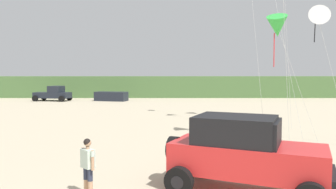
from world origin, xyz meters
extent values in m
cube|color=#4C703D|center=(-2.29, 45.59, 1.60)|extent=(90.00, 6.97, 3.19)
cube|color=red|center=(3.77, 3.47, 1.01)|extent=(4.77, 3.43, 0.90)
cube|color=red|center=(5.29, 2.82, 1.38)|extent=(1.68, 1.99, 0.12)
cube|color=black|center=(3.45, 3.61, 1.86)|extent=(2.81, 2.53, 0.80)
cube|color=black|center=(4.55, 3.13, 1.82)|extent=(0.75, 1.58, 0.72)
cube|color=black|center=(5.87, 2.57, 0.74)|extent=(0.90, 1.74, 0.28)
cylinder|color=black|center=(1.64, 4.39, 1.11)|extent=(0.58, 0.83, 0.77)
cylinder|color=black|center=(5.79, 3.72, 0.42)|extent=(0.89, 0.61, 0.84)
cylinder|color=black|center=(5.79, 3.72, 0.42)|extent=(0.47, 0.44, 0.38)
cylinder|color=black|center=(2.57, 5.11, 0.42)|extent=(0.89, 0.61, 0.84)
cylinder|color=black|center=(2.57, 5.11, 0.42)|extent=(0.47, 0.44, 0.38)
cylinder|color=black|center=(1.76, 3.22, 0.42)|extent=(0.89, 0.61, 0.84)
cylinder|color=black|center=(1.76, 3.22, 0.42)|extent=(0.47, 0.44, 0.38)
cylinder|color=tan|center=(-0.94, 3.28, 0.25)|extent=(0.14, 0.14, 0.49)
cylinder|color=#2D3347|center=(-0.94, 3.28, 0.64)|extent=(0.15, 0.15, 0.36)
cylinder|color=tan|center=(-0.78, 3.12, 0.25)|extent=(0.14, 0.14, 0.49)
cylinder|color=#2D3347|center=(-0.78, 3.12, 0.64)|extent=(0.15, 0.15, 0.36)
cube|color=silver|center=(-0.86, 3.20, 1.09)|extent=(0.47, 0.47, 0.54)
cylinder|color=tan|center=(-1.04, 3.38, 1.08)|extent=(0.09, 0.09, 0.56)
cylinder|color=silver|center=(-1.04, 3.38, 1.27)|extent=(0.11, 0.11, 0.16)
cylinder|color=tan|center=(-0.68, 3.02, 1.08)|extent=(0.09, 0.09, 0.56)
cylinder|color=silver|center=(-0.68, 3.02, 1.27)|extent=(0.11, 0.11, 0.16)
cylinder|color=tan|center=(-0.86, 3.20, 1.40)|extent=(0.10, 0.10, 0.08)
sphere|color=tan|center=(-0.86, 3.20, 1.54)|extent=(0.21, 0.21, 0.21)
sphere|color=black|center=(-0.87, 3.19, 1.56)|extent=(0.21, 0.21, 0.21)
cube|color=#1E232D|center=(-13.76, 36.88, 0.76)|extent=(4.86, 2.67, 0.76)
cube|color=#1E232D|center=(-13.21, 36.78, 1.56)|extent=(1.89, 2.05, 0.84)
cylinder|color=black|center=(-11.75, 37.59, 0.38)|extent=(0.79, 0.39, 0.76)
cylinder|color=black|center=(-12.12, 35.52, 0.38)|extent=(0.79, 0.39, 0.76)
cylinder|color=black|center=(-15.39, 38.23, 0.38)|extent=(0.79, 0.39, 0.76)
cylinder|color=black|center=(-15.76, 36.17, 0.38)|extent=(0.79, 0.39, 0.76)
cube|color=#1E232D|center=(-6.04, 36.94, 0.60)|extent=(4.50, 2.76, 1.20)
cone|color=green|center=(7.44, 12.10, 6.12)|extent=(1.71, 1.88, 1.59)
cylinder|color=red|center=(7.29, 12.10, 4.84)|extent=(0.05, 0.09, 1.86)
cylinder|color=silver|center=(8.32, 11.41, 3.08)|extent=(1.77, 1.39, 6.07)
cone|color=white|center=(9.43, 11.59, 6.50)|extent=(1.45, 1.30, 1.41)
cylinder|color=black|center=(9.28, 11.59, 5.74)|extent=(0.05, 0.11, 1.05)
cylinder|color=silver|center=(9.82, 10.50, 3.27)|extent=(0.79, 2.19, 6.45)
cylinder|color=silver|center=(7.85, 13.00, 6.63)|extent=(0.79, 5.74, 13.17)
cylinder|color=silver|center=(9.35, 15.99, 6.35)|extent=(0.10, 2.79, 12.60)
cylinder|color=silver|center=(7.02, 15.78, 7.87)|extent=(0.25, 5.34, 15.65)
cylinder|color=silver|center=(7.00, 9.58, 4.98)|extent=(0.23, 1.18, 9.87)
camera|label=1|loc=(1.44, -6.06, 3.50)|focal=35.05mm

